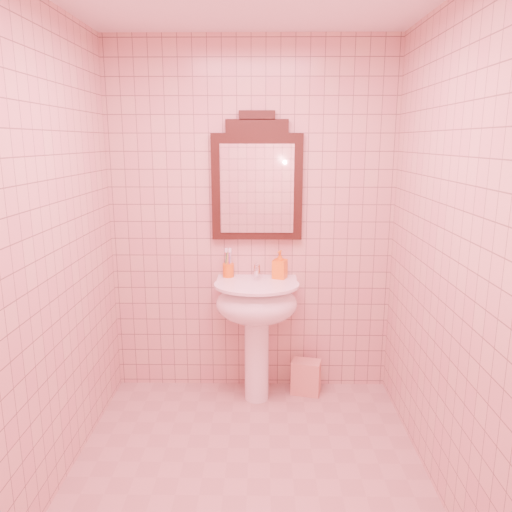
{
  "coord_description": "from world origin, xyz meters",
  "views": [
    {
      "loc": [
        0.08,
        -2.39,
        1.81
      ],
      "look_at": [
        0.04,
        0.55,
        1.13
      ],
      "focal_mm": 35.0,
      "sensor_mm": 36.0,
      "label": 1
    }
  ],
  "objects_px": {
    "pedestal_sink": "(257,311)",
    "soap_dispenser": "(280,265)",
    "toothbrush_cup": "(228,270)",
    "towel": "(306,377)",
    "mirror": "(257,181)"
  },
  "relations": [
    {
      "from": "pedestal_sink",
      "to": "soap_dispenser",
      "type": "bearing_deg",
      "value": 38.84
    },
    {
      "from": "pedestal_sink",
      "to": "soap_dispenser",
      "type": "relative_size",
      "value": 4.34
    },
    {
      "from": "toothbrush_cup",
      "to": "towel",
      "type": "distance_m",
      "value": 0.97
    },
    {
      "from": "toothbrush_cup",
      "to": "soap_dispenser",
      "type": "relative_size",
      "value": 0.92
    },
    {
      "from": "soap_dispenser",
      "to": "towel",
      "type": "height_order",
      "value": "soap_dispenser"
    },
    {
      "from": "mirror",
      "to": "toothbrush_cup",
      "type": "height_order",
      "value": "mirror"
    },
    {
      "from": "toothbrush_cup",
      "to": "soap_dispenser",
      "type": "bearing_deg",
      "value": -4.48
    },
    {
      "from": "soap_dispenser",
      "to": "pedestal_sink",
      "type": "bearing_deg",
      "value": -120.91
    },
    {
      "from": "mirror",
      "to": "soap_dispenser",
      "type": "height_order",
      "value": "mirror"
    },
    {
      "from": "mirror",
      "to": "soap_dispenser",
      "type": "distance_m",
      "value": 0.6
    },
    {
      "from": "toothbrush_cup",
      "to": "soap_dispenser",
      "type": "height_order",
      "value": "soap_dispenser"
    },
    {
      "from": "mirror",
      "to": "towel",
      "type": "xyz_separation_m",
      "value": [
        0.36,
        -0.11,
        -1.41
      ]
    },
    {
      "from": "towel",
      "to": "mirror",
      "type": "bearing_deg",
      "value": 163.16
    },
    {
      "from": "mirror",
      "to": "towel",
      "type": "bearing_deg",
      "value": -16.84
    },
    {
      "from": "mirror",
      "to": "towel",
      "type": "relative_size",
      "value": 3.5
    }
  ]
}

